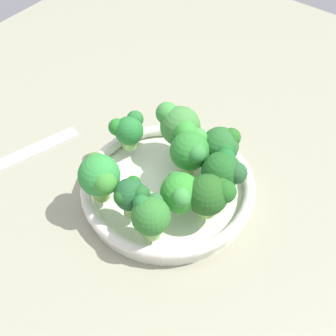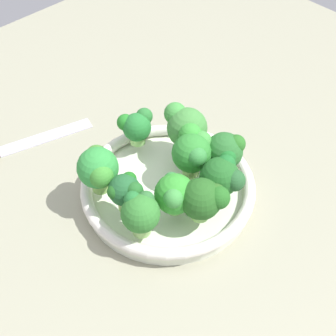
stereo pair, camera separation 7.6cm
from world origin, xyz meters
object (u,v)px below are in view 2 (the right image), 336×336
Objects in this scene: broccoli_floret_3 at (186,127)px; broccoli_floret_1 at (175,194)px; broccoli_floret_6 at (226,151)px; bowl at (168,188)px; broccoli_floret_2 at (98,168)px; broccoli_floret_5 at (136,126)px; broccoli_floret_4 at (203,198)px; broccoli_floret_7 at (193,152)px; broccoli_floret_0 at (221,177)px; broccoli_floret_9 at (125,191)px; broccoli_floret_8 at (140,213)px.

broccoli_floret_1 is at bearing -52.39° from broccoli_floret_3.
bowl is at bearing -116.23° from broccoli_floret_6.
broccoli_floret_2 reaches higher than broccoli_floret_5.
broccoli_floret_4 is 1.28× the size of broccoli_floret_5.
broccoli_floret_4 is at bearing -36.35° from broccoli_floret_7.
bowl is 4.18× the size of broccoli_floret_1.
broccoli_floret_6 is at bearing 11.18° from broccoli_floret_3.
broccoli_floret_1 is at bearing -34.62° from bowl.
broccoli_floret_2 is (-13.23, -12.44, 0.97)cm from broccoli_floret_0.
broccoli_floret_7 reaches higher than broccoli_floret_9.
broccoli_floret_4 reaches higher than broccoli_floret_9.
broccoli_floret_7 is 13.66cm from broccoli_floret_8.
broccoli_floret_7 reaches higher than broccoli_floret_4.
broccoli_floret_3 is 17.86cm from broccoli_floret_8.
broccoli_floret_1 is 4.19cm from broccoli_floret_4.
broccoli_floret_2 reaches higher than broccoli_floret_1.
bowl is 3.75× the size of broccoli_floret_4.
broccoli_floret_7 is at bearing 60.31° from broccoli_floret_2.
broccoli_floret_7 is at bearing 178.00° from broccoli_floret_0.
broccoli_floret_2 is (-10.71, -5.27, 1.04)cm from broccoli_floret_1.
broccoli_floret_3 reaches higher than broccoli_floret_1.
broccoli_floret_8 is (-4.21, -8.14, 0.09)cm from broccoli_floret_4.
broccoli_floret_7 is at bearing -33.39° from broccoli_floret_3.
broccoli_floret_1 is 16.11cm from broccoli_floret_5.
broccoli_floret_2 reaches higher than broccoli_floret_4.
broccoli_floret_9 is (-4.44, 1.07, 0.08)cm from broccoli_floret_8.
broccoli_floret_0 is 0.87× the size of broccoli_floret_2.
broccoli_floret_0 is 1.00× the size of broccoli_floret_8.
broccoli_floret_7 is at bearing 72.58° from bowl.
broccoli_floret_8 reaches higher than broccoli_floret_0.
broccoli_floret_4 reaches higher than bowl.
broccoli_floret_1 is at bearing -109.39° from broccoli_floret_0.
broccoli_floret_3 is (-3.16, 7.01, 6.59)cm from bowl.
broccoli_floret_1 is 0.96× the size of broccoli_floret_8.
broccoli_floret_6 is at bearing 92.99° from broccoli_floret_1.
broccoli_floret_1 is 1.15× the size of broccoli_floret_5.
broccoli_floret_8 is at bearing -39.63° from broccoli_floret_5.
broccoli_floret_4 is (8.36, -1.13, 5.65)cm from bowl.
broccoli_floret_1 is (4.78, -3.30, 5.36)cm from bowl.
broccoli_floret_3 is 1.22× the size of broccoli_floret_8.
broccoli_floret_2 is 12.05cm from broccoli_floret_5.
bowl is at bearing 114.07° from broccoli_floret_8.
broccoli_floret_5 is 15.52cm from broccoli_floret_6.
broccoli_floret_2 reaches higher than broccoli_floret_6.
broccoli_floret_7 is at bearing -123.41° from broccoli_floret_6.
broccoli_floret_6 is at bearing 63.77° from bowl.
broccoli_floret_2 is at bearing -153.79° from broccoli_floret_1.
broccoli_floret_0 is 0.82× the size of broccoli_floret_3.
broccoli_floret_0 and broccoli_floret_1 have the same top height.
broccoli_floret_3 is 14.13cm from broccoli_floret_4.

